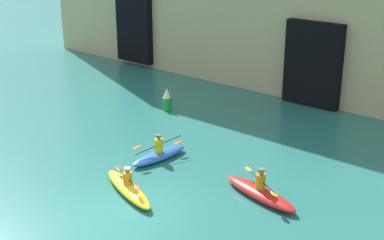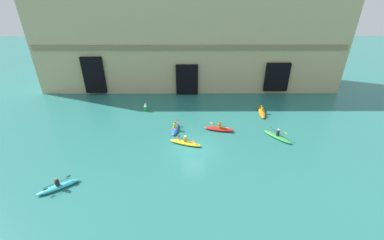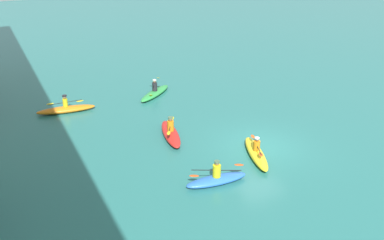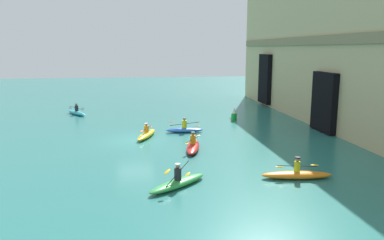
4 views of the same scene
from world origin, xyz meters
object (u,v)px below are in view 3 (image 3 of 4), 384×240
object	(u,v)px
kayak_red	(171,133)
kayak_yellow	(256,153)
kayak_green	(155,92)
kayak_blue	(217,179)
kayak_orange	(66,109)

from	to	relation	value
kayak_red	kayak_yellow	xyz separation A→B (m)	(-3.92, -2.86, -0.01)
kayak_yellow	kayak_red	bearing A→B (deg)	55.66
kayak_green	kayak_yellow	xyz separation A→B (m)	(-10.25, -1.21, 0.01)
kayak_green	kayak_red	distance (m)	6.54
kayak_red	kayak_blue	xyz separation A→B (m)	(-5.17, 0.09, -0.01)
kayak_yellow	kayak_orange	world-z (taller)	kayak_orange
kayak_blue	kayak_yellow	size ratio (longest dim) A/B	0.82
kayak_yellow	kayak_orange	distance (m)	12.31
kayak_green	kayak_orange	xyz separation A→B (m)	(-0.28, 6.00, 0.00)
kayak_green	kayak_yellow	size ratio (longest dim) A/B	0.90
kayak_blue	kayak_yellow	distance (m)	3.21
kayak_blue	kayak_green	bearing A→B (deg)	86.03
kayak_red	kayak_orange	world-z (taller)	kayak_red
kayak_red	kayak_orange	distance (m)	7.45
kayak_orange	kayak_green	bearing A→B (deg)	9.74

